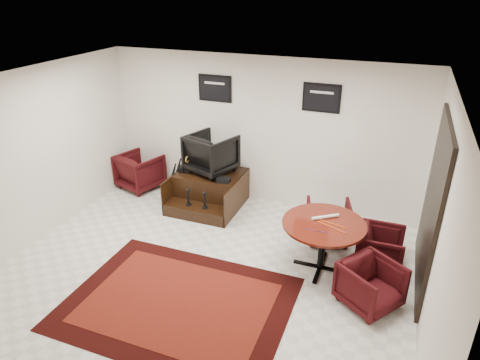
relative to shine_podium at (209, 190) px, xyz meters
name	(u,v)px	position (x,y,z in m)	size (l,w,h in m)	color
ground	(206,269)	(0.82, -1.91, -0.30)	(6.00, 6.00, 0.00)	beige
room_shell	(233,161)	(1.22, -1.79, 1.49)	(6.02, 5.02, 2.81)	white
area_rug	(178,303)	(0.78, -2.74, -0.29)	(2.98, 2.24, 0.01)	black
shine_podium	(209,190)	(0.00, 0.00, 0.00)	(1.26, 1.29, 0.65)	black
shine_chair	(211,151)	(0.00, 0.14, 0.76)	(0.80, 0.75, 0.82)	black
shoes_pair	(186,168)	(-0.48, -0.01, 0.40)	(0.28, 0.32, 0.10)	black
polish_kit	(223,180)	(0.39, -0.22, 0.39)	(0.24, 0.17, 0.08)	black
umbrella_black	(171,182)	(-0.73, -0.20, 0.14)	(0.33, 0.12, 0.88)	black
umbrella_hooked	(176,178)	(-0.70, -0.05, 0.17)	(0.35, 0.13, 0.94)	black
armchair_side	(140,169)	(-1.67, 0.18, 0.11)	(0.79, 0.74, 0.81)	black
meeting_table	(324,228)	(2.43, -1.27, 0.40)	(1.22, 1.22, 0.80)	#410F09
table_chair_back	(328,220)	(2.37, -0.41, 0.07)	(0.71, 0.66, 0.73)	black
table_chair_window	(380,246)	(3.24, -0.89, 0.05)	(0.67, 0.63, 0.69)	black
table_chair_corner	(371,283)	(3.19, -1.84, 0.06)	(0.69, 0.65, 0.71)	black
paper_roll	(325,217)	(2.42, -1.13, 0.52)	(0.05, 0.05, 0.42)	silver
table_clutter	(328,226)	(2.50, -1.35, 0.50)	(0.57, 0.34, 0.01)	#E9510C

